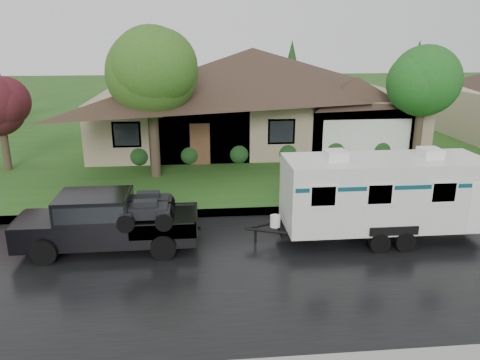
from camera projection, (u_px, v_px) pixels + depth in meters
name	position (u px, v px, depth m)	size (l,w,h in m)	color
ground	(243.00, 239.00, 15.40)	(140.00, 140.00, 0.00)	#245019
road	(250.00, 267.00, 13.49)	(140.00, 8.00, 0.01)	black
curb	(237.00, 212.00, 17.52)	(140.00, 0.50, 0.15)	gray
lawn	(219.00, 140.00, 29.65)	(140.00, 26.00, 0.15)	#245019
house_main	(257.00, 85.00, 27.72)	(19.44, 10.80, 6.90)	gray
tree_left_green	(151.00, 72.00, 20.44)	(4.12, 4.12, 6.82)	#382B1E
tree_red	(0.00, 108.00, 21.98)	(2.62, 2.62, 4.33)	#382B1E
tree_right_green	(424.00, 82.00, 23.06)	(3.54, 3.54, 5.85)	#382B1E
shrub_row	(263.00, 152.00, 24.24)	(13.60, 1.00, 1.00)	#143814
pickup_truck	(105.00, 220.00, 14.39)	(5.42, 2.06, 1.81)	black
travel_trailer	(383.00, 192.00, 15.01)	(6.68, 2.35, 3.00)	silver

